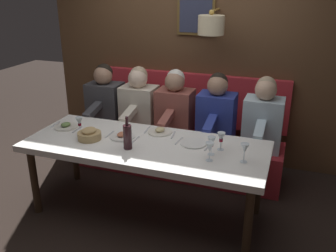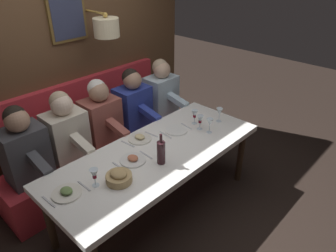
{
  "view_description": "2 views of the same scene",
  "coord_description": "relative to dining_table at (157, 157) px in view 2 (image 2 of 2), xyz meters",
  "views": [
    {
      "loc": [
        -2.86,
        -1.23,
        2.12
      ],
      "look_at": [
        0.05,
        -0.2,
        0.92
      ],
      "focal_mm": 39.56,
      "sensor_mm": 36.0,
      "label": 1
    },
    {
      "loc": [
        -1.78,
        1.74,
        2.43
      ],
      "look_at": [
        0.05,
        -0.2,
        0.92
      ],
      "focal_mm": 33.3,
      "sensor_mm": 36.0,
      "label": 2
    }
  ],
  "objects": [
    {
      "name": "diner_middle",
      "position": [
        0.88,
        0.01,
        0.14
      ],
      "size": [
        0.6,
        0.4,
        0.79
      ],
      "color": "#934C42",
      "rests_on": "banquette_bench"
    },
    {
      "name": "place_setting_3",
      "position": [
        0.29,
        -0.04,
        0.08
      ],
      "size": [
        0.24,
        0.32,
        0.05
      ],
      "color": "silver",
      "rests_on": "dining_table"
    },
    {
      "name": "wine_glass_1",
      "position": [
        -0.03,
        -0.62,
        0.18
      ],
      "size": [
        0.07,
        0.07,
        0.16
      ],
      "color": "silver",
      "rests_on": "dining_table"
    },
    {
      "name": "diner_far",
      "position": [
        0.88,
        0.45,
        0.14
      ],
      "size": [
        0.6,
        0.4,
        0.79
      ],
      "color": "beige",
      "rests_on": "banquette_bench"
    },
    {
      "name": "ground_plane",
      "position": [
        0.0,
        0.0,
        -0.67
      ],
      "size": [
        12.0,
        12.0,
        0.0
      ],
      "primitive_type": "plane",
      "color": "black"
    },
    {
      "name": "diner_near",
      "position": [
        0.88,
        -0.47,
        0.14
      ],
      "size": [
        0.6,
        0.4,
        0.79
      ],
      "color": "#283893",
      "rests_on": "banquette_bench"
    },
    {
      "name": "bread_bowl",
      "position": [
        -0.08,
        0.53,
        0.12
      ],
      "size": [
        0.22,
        0.22,
        0.12
      ],
      "color": "tan",
      "rests_on": "dining_table"
    },
    {
      "name": "place_setting_0",
      "position": [
        0.1,
        0.92,
        0.08
      ],
      "size": [
        0.24,
        0.31,
        0.05
      ],
      "color": "silver",
      "rests_on": "dining_table"
    },
    {
      "name": "diner_nearest",
      "position": [
        0.88,
        -0.96,
        0.14
      ],
      "size": [
        0.6,
        0.4,
        0.79
      ],
      "color": "silver",
      "rests_on": "banquette_bench"
    },
    {
      "name": "wine_glass_2",
      "position": [
        0.02,
        0.7,
        0.18
      ],
      "size": [
        0.07,
        0.07,
        0.16
      ],
      "color": "silver",
      "rests_on": "dining_table"
    },
    {
      "name": "banquette_bench",
      "position": [
        0.89,
        0.0,
        -0.45
      ],
      "size": [
        0.52,
        2.43,
        0.45
      ],
      "primitive_type": "cube",
      "color": "red",
      "rests_on": "ground_plane"
    },
    {
      "name": "wine_bottle",
      "position": [
        -0.15,
        0.1,
        0.18
      ],
      "size": [
        0.08,
        0.08,
        0.3
      ],
      "color": "#33191E",
      "rests_on": "dining_table"
    },
    {
      "name": "wine_glass_0",
      "position": [
        -0.08,
        -0.91,
        0.18
      ],
      "size": [
        0.07,
        0.07,
        0.16
      ],
      "color": "silver",
      "rests_on": "dining_table"
    },
    {
      "name": "dining_table",
      "position": [
        0.0,
        0.0,
        0.0
      ],
      "size": [
        0.9,
        2.23,
        0.74
      ],
      "color": "white",
      "rests_on": "ground_plane"
    },
    {
      "name": "wine_glass_3",
      "position": [
        0.1,
        -0.68,
        0.18
      ],
      "size": [
        0.07,
        0.07,
        0.16
      ],
      "color": "silver",
      "rests_on": "dining_table"
    },
    {
      "name": "back_wall_panel",
      "position": [
        1.46,
        -0.0,
        0.7
      ],
      "size": [
        0.59,
        3.63,
        2.9
      ],
      "color": "brown",
      "rests_on": "ground_plane"
    },
    {
      "name": "wine_glass_4",
      "position": [
        -0.15,
        -0.64,
        0.18
      ],
      "size": [
        0.07,
        0.07,
        0.16
      ],
      "color": "silver",
      "rests_on": "dining_table"
    },
    {
      "name": "diner_farthest",
      "position": [
        0.88,
        0.89,
        0.14
      ],
      "size": [
        0.6,
        0.4,
        0.79
      ],
      "color": "#3D3D42",
      "rests_on": "banquette_bench"
    },
    {
      "name": "place_setting_2",
      "position": [
        0.06,
        0.26,
        0.08
      ],
      "size": [
        0.24,
        0.31,
        0.05
      ],
      "color": "silver",
      "rests_on": "dining_table"
    },
    {
      "name": "place_setting_1",
      "position": [
        0.13,
        -0.42,
        0.07
      ],
      "size": [
        0.24,
        0.32,
        0.01
      ],
      "color": "white",
      "rests_on": "dining_table"
    }
  ]
}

